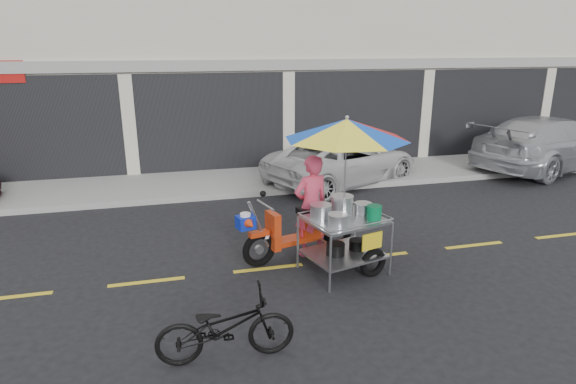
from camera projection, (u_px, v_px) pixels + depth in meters
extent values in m
plane|color=black|center=(377.00, 256.00, 8.68)|extent=(90.00, 90.00, 0.00)
cube|color=gray|center=(297.00, 175.00, 13.75)|extent=(45.00, 3.00, 0.15)
cube|color=beige|center=(261.00, 34.00, 17.22)|extent=(36.00, 8.00, 8.00)
cube|color=black|center=(288.00, 122.00, 14.24)|extent=(35.28, 0.06, 2.90)
cube|color=gray|center=(289.00, 65.00, 13.74)|extent=(36.00, 0.12, 0.30)
cube|color=gold|center=(377.00, 256.00, 8.68)|extent=(42.00, 0.10, 0.01)
imported|color=silver|center=(343.00, 160.00, 13.10)|extent=(5.00, 3.81, 1.26)
imported|color=#B7B9BF|center=(549.00, 143.00, 14.51)|extent=(5.96, 3.89, 1.61)
imported|color=black|center=(225.00, 327.00, 5.73)|extent=(1.68, 0.63, 0.87)
torus|color=black|center=(259.00, 250.00, 8.22)|extent=(0.63, 0.27, 0.62)
torus|color=black|center=(338.00, 232.00, 8.98)|extent=(0.63, 0.27, 0.62)
cylinder|color=#9EA0A5|center=(259.00, 250.00, 8.22)|extent=(0.16, 0.10, 0.15)
cylinder|color=#9EA0A5|center=(338.00, 232.00, 8.98)|extent=(0.16, 0.10, 0.15)
cube|color=#BE3310|center=(259.00, 234.00, 8.13)|extent=(0.37, 0.22, 0.09)
cylinder|color=#9EA0A5|center=(259.00, 225.00, 8.08)|extent=(0.40, 0.15, 0.88)
cube|color=#BE3310|center=(273.00, 231.00, 8.26)|extent=(0.22, 0.39, 0.65)
cube|color=#BE3310|center=(298.00, 239.00, 8.56)|extent=(0.92, 0.52, 0.09)
cube|color=#BE3310|center=(321.00, 221.00, 8.71)|extent=(0.86, 0.48, 0.43)
cube|color=black|center=(316.00, 209.00, 8.59)|extent=(0.75, 0.43, 0.11)
cylinder|color=#9EA0A5|center=(265.00, 205.00, 8.05)|extent=(0.19, 0.59, 0.04)
sphere|color=black|center=(263.00, 194.00, 8.22)|extent=(0.11, 0.11, 0.11)
cylinder|color=white|center=(266.00, 236.00, 8.21)|extent=(0.16, 0.16, 0.05)
cube|color=#0C209C|center=(246.00, 222.00, 7.95)|extent=(0.33, 0.30, 0.22)
cylinder|color=white|center=(245.00, 215.00, 7.91)|extent=(0.21, 0.21, 0.05)
cone|color=#BE3310|center=(250.00, 225.00, 7.79)|extent=(0.25, 0.28, 0.20)
torus|color=black|center=(373.00, 263.00, 7.88)|extent=(0.51, 0.23, 0.50)
cylinder|color=#9EA0A5|center=(330.00, 265.00, 7.29)|extent=(0.05, 0.05, 0.92)
cylinder|color=#9EA0A5|center=(298.00, 243.00, 8.11)|extent=(0.05, 0.05, 0.92)
cylinder|color=#9EA0A5|center=(391.00, 249.00, 7.85)|extent=(0.05, 0.05, 0.92)
cylinder|color=#9EA0A5|center=(355.00, 230.00, 8.66)|extent=(0.05, 0.05, 0.92)
cube|color=#9EA0A5|center=(343.00, 253.00, 8.02)|extent=(1.41, 1.25, 0.03)
cube|color=#9EA0A5|center=(345.00, 220.00, 7.84)|extent=(1.41, 1.25, 0.04)
cylinder|color=#9EA0A5|center=(363.00, 226.00, 7.41)|extent=(1.16, 0.33, 0.03)
cylinder|color=#9EA0A5|center=(328.00, 207.00, 8.23)|extent=(1.16, 0.33, 0.03)
cylinder|color=#9EA0A5|center=(314.00, 222.00, 7.54)|extent=(0.28, 0.95, 0.03)
cylinder|color=#9EA0A5|center=(374.00, 210.00, 8.10)|extent=(0.28, 0.95, 0.03)
cylinder|color=#9EA0A5|center=(327.00, 243.00, 8.42)|extent=(0.25, 0.80, 0.04)
cylinder|color=#9EA0A5|center=(328.00, 214.00, 8.26)|extent=(0.25, 0.80, 0.04)
cube|color=gold|center=(372.00, 241.00, 7.54)|extent=(0.37, 0.12, 0.27)
cylinder|color=#B7B7BC|center=(321.00, 212.00, 7.83)|extent=(0.43, 0.43, 0.21)
cylinder|color=#B7B7BC|center=(342.00, 205.00, 8.04)|extent=(0.45, 0.45, 0.29)
cylinder|color=#B7B7BC|center=(363.00, 209.00, 8.05)|extent=(0.36, 0.36, 0.16)
cylinder|color=#B7B7BC|center=(338.00, 220.00, 7.52)|extent=(0.38, 0.38, 0.16)
cylinder|color=#056738|center=(374.00, 213.00, 7.75)|extent=(0.29, 0.29, 0.24)
cylinder|color=black|center=(336.00, 249.00, 7.91)|extent=(0.37, 0.37, 0.20)
cylinder|color=black|center=(357.00, 245.00, 8.11)|extent=(0.32, 0.32, 0.17)
cylinder|color=#9EA0A5|center=(345.00, 170.00, 7.71)|extent=(0.03, 0.03, 1.63)
sphere|color=#9EA0A5|center=(347.00, 117.00, 7.47)|extent=(0.07, 0.07, 0.07)
imported|color=#E0405D|center=(311.00, 206.00, 8.52)|extent=(0.76, 0.60, 1.84)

